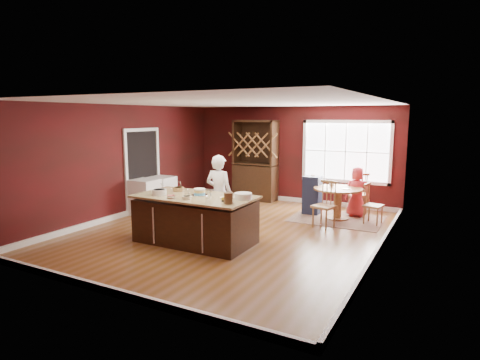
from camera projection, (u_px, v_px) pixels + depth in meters
The scene contains 28 objects.
room_shell at pixel (232, 169), 8.31m from camera, with size 7.00×7.00×7.00m.
window at pixel (346, 152), 10.61m from camera, with size 2.36×0.10×1.66m, color white, non-canonical shape.
doorway at pixel (143, 171), 10.28m from camera, with size 0.08×1.26×2.13m, color white, non-canonical shape.
kitchen_island at pixel (195, 220), 7.74m from camera, with size 2.30×1.20×0.92m.
dining_table at pixel (338, 197), 9.49m from camera, with size 1.14×1.14×0.75m.
baker at pixel (219, 194), 8.34m from camera, with size 0.60×0.39×1.65m, color white.
layer_cake at pixel (199, 192), 7.71m from camera, with size 0.31×0.31×0.13m, color silver, non-canonical shape.
bowl_blue at pixel (159, 192), 7.75m from camera, with size 0.28×0.28×0.11m, color silver.
bowl_yellow at pixel (179, 189), 8.13m from camera, with size 0.22×0.22×0.08m, color #AB8344.
bowl_pink at pixel (171, 197), 7.42m from camera, with size 0.16×0.16×0.06m, color silver.
bowl_olive at pixel (187, 198), 7.33m from camera, with size 0.17×0.17×0.06m, color beige.
drinking_glass at pixel (209, 195), 7.37m from camera, with size 0.08×0.08×0.15m, color white.
dinner_plate at pixel (227, 198), 7.44m from camera, with size 0.29×0.29×0.02m, color beige.
white_tub at pixel (243, 196), 7.36m from camera, with size 0.33×0.33×0.11m, color white.
stoneware_crock at pixel (228, 198), 6.96m from camera, with size 0.16×0.16×0.19m, color brown.
toy_figurine at pixel (223, 199), 7.11m from camera, with size 0.05×0.05×0.09m, color yellow, non-canonical shape.
rug at pixel (337, 219), 9.57m from camera, with size 2.07×1.60×0.01m, color brown.
chair_east at pixel (374, 204), 9.05m from camera, with size 0.39×0.37×0.94m, color #8E5E39, non-canonical shape.
chair_south at pixel (324, 204), 8.76m from camera, with size 0.44×0.42×1.04m, color #9B6226, non-canonical shape.
chair_north at pixel (358, 193), 10.03m from camera, with size 0.45×0.43×1.07m, color brown, non-canonical shape.
seated_woman at pixel (357, 192), 9.73m from camera, with size 0.60×0.39×1.22m, color #C02E37.
high_chair at pixel (312, 194), 10.02m from camera, with size 0.40×0.40×1.00m, color black, non-canonical shape.
toddler at pixel (312, 181), 10.10m from camera, with size 0.18×0.14×0.26m, color #8CA5BF, non-canonical shape.
table_plate at pixel (346, 189), 9.31m from camera, with size 0.18×0.18×0.01m, color beige.
table_cup at pixel (332, 184), 9.66m from camera, with size 0.13×0.13×0.10m, color silver.
hutch at pixel (255, 160), 11.63m from camera, with size 1.27×0.53×2.32m, color #432518.
washer at pixel (145, 197), 9.94m from camera, with size 0.61×0.59×0.89m, color white.
dryer at pixel (162, 193), 10.49m from camera, with size 0.60×0.58×0.87m, color silver.
Camera 1 is at (4.05, -7.19, 2.42)m, focal length 30.00 mm.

